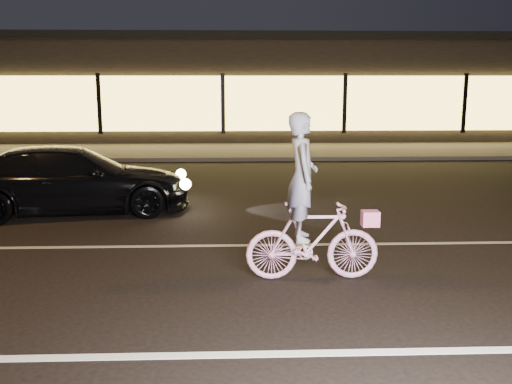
{
  "coord_description": "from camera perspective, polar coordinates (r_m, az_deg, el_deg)",
  "views": [
    {
      "loc": [
        0.42,
        -6.33,
        2.48
      ],
      "look_at": [
        0.68,
        0.6,
        1.11
      ],
      "focal_mm": 40.0,
      "sensor_mm": 36.0,
      "label": 1
    }
  ],
  "objects": [
    {
      "name": "ground",
      "position": [
        6.82,
        -5.6,
        -10.21
      ],
      "size": [
        90.0,
        90.0,
        0.0
      ],
      "primitive_type": "plane",
      "color": "black",
      "rests_on": "ground"
    },
    {
      "name": "lane_stripe_near",
      "position": [
        5.45,
        -6.55,
        -15.93
      ],
      "size": [
        60.0,
        0.12,
        0.01
      ],
      "primitive_type": "cube",
      "color": "silver",
      "rests_on": "ground"
    },
    {
      "name": "lane_stripe_far",
      "position": [
        8.7,
        -4.83,
        -5.37
      ],
      "size": [
        60.0,
        0.1,
        0.01
      ],
      "primitive_type": "cube",
      "color": "gray",
      "rests_on": "ground"
    },
    {
      "name": "sidewalk",
      "position": [
        19.49,
        -3.38,
        4.06
      ],
      "size": [
        30.0,
        4.0,
        0.12
      ],
      "primitive_type": "cube",
      "color": "#383533",
      "rests_on": "ground"
    },
    {
      "name": "storefront",
      "position": [
        25.31,
        -3.16,
        10.45
      ],
      "size": [
        25.4,
        8.42,
        4.2
      ],
      "color": "black",
      "rests_on": "ground"
    },
    {
      "name": "cyclist",
      "position": [
        7.1,
        5.4,
        -2.99
      ],
      "size": [
        1.67,
        0.57,
        2.1
      ],
      "rotation": [
        0.0,
        0.0,
        1.57
      ],
      "color": "#D63D8F",
      "rests_on": "ground"
    },
    {
      "name": "sedan",
      "position": [
        11.22,
        -17.84,
        1.16
      ],
      "size": [
        4.55,
        2.43,
        1.25
      ],
      "rotation": [
        0.0,
        0.0,
        1.73
      ],
      "color": "black",
      "rests_on": "ground"
    }
  ]
}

